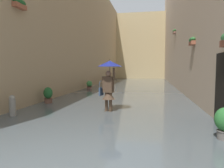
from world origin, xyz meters
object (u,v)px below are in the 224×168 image
Objects in this scene: potted_plant_mid_right at (89,85)px; mooring_bollard at (12,107)px; person_wading at (109,77)px; potted_plant_near_right at (48,95)px.

potted_plant_mid_right is 9.23m from mooring_bollard.
potted_plant_near_right is (3.21, -1.28, -0.98)m from person_wading.
person_wading reaches higher than potted_plant_near_right.
person_wading reaches higher than potted_plant_mid_right.
potted_plant_near_right is at bearing -21.79° from person_wading.
person_wading is 2.86× the size of potted_plant_mid_right.
potted_plant_mid_right is (3.14, -7.83, -1.04)m from person_wading.
mooring_bollard is (-0.00, 9.23, 0.03)m from potted_plant_mid_right.
mooring_bollard is at bearing 90.01° from potted_plant_mid_right.
potted_plant_near_right reaches higher than mooring_bollard.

